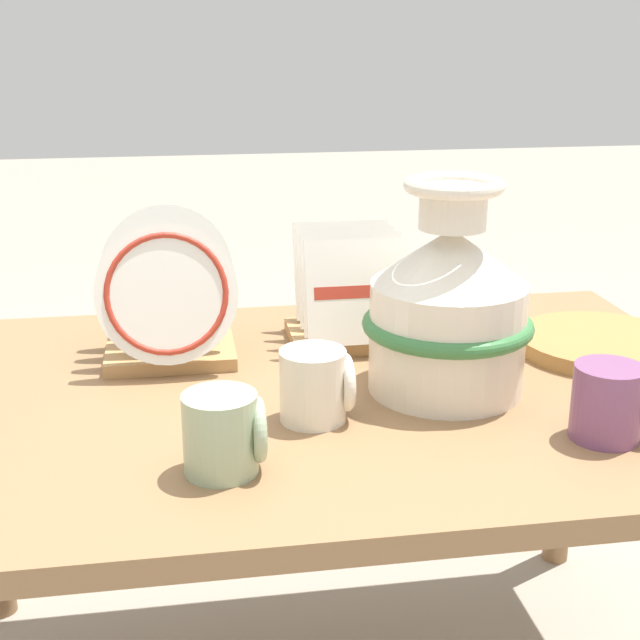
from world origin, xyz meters
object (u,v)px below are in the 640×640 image
(mug_sage_glaze, at_px, (225,433))
(wicker_charger_stack, at_px, (601,344))
(mug_cream_glaze, at_px, (317,385))
(dish_rack_round_plates, at_px, (168,305))
(mug_plum_glaze, at_px, (611,402))
(ceramic_vase, at_px, (448,305))
(dish_rack_square_plates, at_px, (350,306))

(mug_sage_glaze, bearing_deg, wicker_charger_stack, 26.36)
(mug_cream_glaze, bearing_deg, wicker_charger_stack, 20.26)
(dish_rack_round_plates, distance_m, mug_sage_glaze, 0.41)
(mug_sage_glaze, xyz_separation_m, mug_cream_glaze, (0.14, 0.13, 0.00))
(mug_plum_glaze, bearing_deg, mug_sage_glaze, -178.63)
(ceramic_vase, relative_size, wicker_charger_stack, 1.14)
(dish_rack_round_plates, xyz_separation_m, mug_sage_glaze, (0.07, -0.40, -0.04))
(mug_plum_glaze, relative_size, mug_cream_glaze, 1.00)
(dish_rack_square_plates, distance_m, wicker_charger_stack, 0.43)
(mug_plum_glaze, bearing_deg, dish_rack_square_plates, 121.78)
(ceramic_vase, xyz_separation_m, dish_rack_square_plates, (-0.10, 0.24, -0.07))
(dish_rack_square_plates, bearing_deg, ceramic_vase, -66.79)
(dish_rack_square_plates, height_order, mug_cream_glaze, dish_rack_square_plates)
(ceramic_vase, height_order, mug_plum_glaze, ceramic_vase)
(dish_rack_square_plates, xyz_separation_m, mug_cream_glaze, (-0.11, -0.32, -0.01))
(dish_rack_round_plates, relative_size, mug_sage_glaze, 2.33)
(dish_rack_round_plates, height_order, mug_cream_glaze, dish_rack_round_plates)
(dish_rack_round_plates, bearing_deg, mug_sage_glaze, -80.53)
(wicker_charger_stack, bearing_deg, ceramic_vase, -159.64)
(mug_sage_glaze, relative_size, mug_cream_glaze, 1.00)
(wicker_charger_stack, relative_size, mug_sage_glaze, 2.75)
(wicker_charger_stack, relative_size, mug_cream_glaze, 2.75)
(dish_rack_round_plates, relative_size, mug_cream_glaze, 2.33)
(mug_sage_glaze, bearing_deg, mug_plum_glaze, 1.37)
(mug_plum_glaze, bearing_deg, mug_cream_glaze, 162.28)
(mug_plum_glaze, bearing_deg, dish_rack_round_plates, 146.25)
(dish_rack_round_plates, distance_m, mug_plum_glaze, 0.70)
(ceramic_vase, bearing_deg, dish_rack_round_plates, 155.28)
(ceramic_vase, distance_m, mug_plum_glaze, 0.27)
(dish_rack_square_plates, bearing_deg, mug_plum_glaze, -58.22)
(dish_rack_round_plates, height_order, mug_plum_glaze, dish_rack_round_plates)
(ceramic_vase, bearing_deg, mug_cream_glaze, -159.89)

